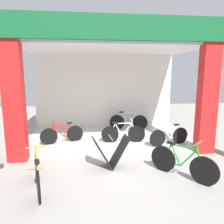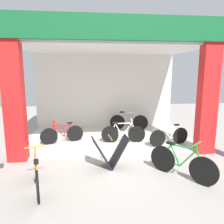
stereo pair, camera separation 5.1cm
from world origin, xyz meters
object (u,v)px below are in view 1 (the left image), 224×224
at_px(bicycle_inside_0, 128,121).
at_px(bicycle_inside_1, 123,133).
at_px(bicycle_inside_3, 169,136).
at_px(bicycle_parked_1, 38,174).
at_px(sandwich_board_sign, 111,152).
at_px(bicycle_inside_2, 62,134).
at_px(bicycle_parked_0, 182,163).

relative_size(bicycle_inside_0, bicycle_inside_1, 1.05).
bearing_deg(bicycle_inside_1, bicycle_inside_3, -17.04).
relative_size(bicycle_inside_3, bicycle_parked_1, 0.96).
bearing_deg(bicycle_parked_1, sandwich_board_sign, 28.73).
distance_m(bicycle_inside_2, bicycle_parked_1, 2.99).
height_order(bicycle_inside_0, bicycle_parked_0, bicycle_parked_0).
relative_size(bicycle_inside_2, sandwich_board_sign, 1.48).
bearing_deg(bicycle_inside_2, sandwich_board_sign, -55.48).
distance_m(bicycle_inside_1, bicycle_parked_0, 2.81).
distance_m(bicycle_inside_1, bicycle_inside_3, 1.56).
bearing_deg(bicycle_inside_3, bicycle_parked_0, -104.19).
bearing_deg(bicycle_inside_2, bicycle_parked_1, -93.62).
distance_m(bicycle_inside_0, bicycle_inside_2, 3.01).
distance_m(bicycle_inside_0, bicycle_inside_1, 1.78).
height_order(bicycle_inside_2, bicycle_parked_0, bicycle_parked_0).
xyz_separation_m(bicycle_inside_3, bicycle_parked_0, (-0.56, -2.20, 0.04)).
height_order(bicycle_inside_1, bicycle_parked_1, bicycle_parked_1).
relative_size(bicycle_inside_0, bicycle_inside_3, 1.11).
bearing_deg(sandwich_board_sign, bicycle_inside_3, 34.06).
xyz_separation_m(bicycle_inside_1, bicycle_parked_0, (0.93, -2.65, 0.03)).
distance_m(bicycle_inside_3, bicycle_parked_0, 2.26).
relative_size(bicycle_inside_1, bicycle_inside_2, 1.07).
bearing_deg(bicycle_parked_0, bicycle_parked_1, -177.44).
bearing_deg(bicycle_parked_0, bicycle_inside_1, 109.37).
xyz_separation_m(bicycle_parked_0, sandwich_board_sign, (-1.58, 0.75, 0.04)).
relative_size(bicycle_inside_0, bicycle_parked_0, 1.25).
bearing_deg(sandwich_board_sign, bicycle_inside_0, 72.02).
relative_size(bicycle_inside_0, sandwich_board_sign, 1.66).
distance_m(bicycle_parked_1, sandwich_board_sign, 1.86).
xyz_separation_m(bicycle_inside_0, sandwich_board_sign, (-1.17, -3.60, 0.05)).
bearing_deg(bicycle_inside_0, bicycle_inside_3, -65.82).
distance_m(bicycle_inside_1, bicycle_parked_1, 3.61).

